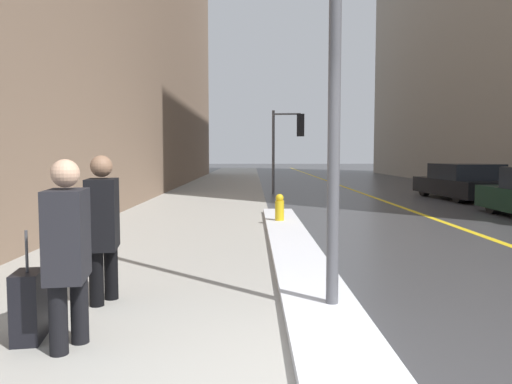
% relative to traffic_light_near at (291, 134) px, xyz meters
% --- Properties ---
extents(sidewalk_slab, '(4.00, 80.00, 0.01)m').
position_rel_traffic_light_near_xyz_m(sidewalk_slab, '(-3.11, -2.33, -2.40)').
color(sidewalk_slab, '#9E9B93').
rests_on(sidewalk_slab, ground).
extents(road_centre_stripe, '(0.16, 80.00, 0.00)m').
position_rel_traffic_light_near_xyz_m(road_centre_stripe, '(2.89, -2.33, -2.41)').
color(road_centre_stripe, gold).
rests_on(road_centre_stripe, ground).
extents(snow_bank_curb, '(0.76, 11.10, 0.11)m').
position_rel_traffic_light_near_xyz_m(snow_bank_curb, '(-0.88, -12.44, -2.35)').
color(snow_bank_curb, silver).
rests_on(snow_bank_curb, ground).
extents(building_facade_left, '(6.00, 36.00, 15.77)m').
position_rel_traffic_light_near_xyz_m(building_facade_left, '(-8.11, 2.67, 5.48)').
color(building_facade_left, '#846B56').
rests_on(building_facade_left, ground).
extents(traffic_light_near, '(1.31, 0.33, 3.35)m').
position_rel_traffic_light_near_xyz_m(traffic_light_near, '(0.00, 0.00, 0.00)').
color(traffic_light_near, '#515156').
rests_on(traffic_light_near, ground).
extents(pedestrian_nearside, '(0.37, 0.54, 1.54)m').
position_rel_traffic_light_near_xyz_m(pedestrian_nearside, '(-3.03, -16.33, -1.55)').
color(pedestrian_nearside, black).
rests_on(pedestrian_nearside, ground).
extents(pedestrian_with_shoulder_bag, '(0.37, 0.74, 1.57)m').
position_rel_traffic_light_near_xyz_m(pedestrian_with_shoulder_bag, '(-3.13, -15.06, -1.54)').
color(pedestrian_with_shoulder_bag, black).
rests_on(pedestrian_with_shoulder_bag, ground).
extents(parked_car_black, '(2.18, 4.51, 1.25)m').
position_rel_traffic_light_near_xyz_m(parked_car_black, '(5.87, -2.85, -1.82)').
color(parked_car_black, black).
rests_on(parked_car_black, ground).
extents(rolling_suitcase, '(0.28, 0.39, 0.95)m').
position_rel_traffic_light_near_xyz_m(rolling_suitcase, '(-3.43, -16.17, -2.11)').
color(rolling_suitcase, black).
rests_on(rolling_suitcase, ground).
extents(fire_hydrant, '(0.20, 0.20, 0.70)m').
position_rel_traffic_light_near_xyz_m(fire_hydrant, '(-0.95, -9.28, -2.06)').
color(fire_hydrant, gold).
rests_on(fire_hydrant, ground).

